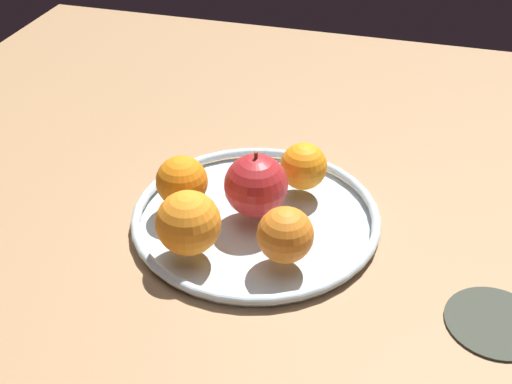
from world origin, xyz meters
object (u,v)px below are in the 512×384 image
object	(u,v)px
orange_front_right	(182,181)
ambient_coaster	(495,321)
apple	(254,185)
orange_front_left	(304,166)
orange_back_left	(188,223)
fruit_bowl	(256,217)
orange_center	(285,235)

from	to	relation	value
orange_front_right	ambient_coaster	xyz separation A→B (cm)	(38.77, -9.04, -4.81)
ambient_coaster	orange_front_right	bearing A→B (deg)	166.88
apple	orange_front_left	distance (cm)	8.60
orange_front_left	orange_back_left	distance (cm)	19.00
fruit_bowl	orange_front_left	xyz separation A→B (cm)	(4.45, 7.14, 4.00)
fruit_bowl	apple	size ratio (longest dim) A/B	3.60
fruit_bowl	orange_front_right	bearing A→B (deg)	-175.32
orange_front_left	orange_back_left	xyz separation A→B (cm)	(-9.93, -16.18, 0.68)
orange_center	ambient_coaster	world-z (taller)	orange_center
fruit_bowl	orange_front_left	size ratio (longest dim) A/B	5.08
apple	orange_front_right	distance (cm)	9.28
ambient_coaster	fruit_bowl	bearing A→B (deg)	161.46
orange_back_left	ambient_coaster	size ratio (longest dim) A/B	0.71
apple	orange_back_left	bearing A→B (deg)	-119.96
orange_front_left	orange_front_right	bearing A→B (deg)	-150.43
orange_center	orange_back_left	size ratio (longest dim) A/B	0.86
orange_back_left	orange_center	bearing A→B (deg)	7.99
fruit_bowl	orange_front_left	bearing A→B (deg)	58.08
fruit_bowl	ambient_coaster	xyz separation A→B (cm)	(29.27, -9.81, -0.62)
fruit_bowl	orange_center	size ratio (longest dim) A/B	4.83
apple	fruit_bowl	bearing A→B (deg)	0.08
orange_back_left	orange_front_right	xyz separation A→B (cm)	(-4.02, 8.27, -0.49)
apple	orange_front_left	size ratio (longest dim) A/B	1.41
apple	orange_back_left	world-z (taller)	apple
orange_front_left	apple	bearing A→B (deg)	-123.48
fruit_bowl	apple	xyz separation A→B (cm)	(-0.27, -0.00, 4.88)
orange_back_left	orange_front_right	distance (cm)	9.20
orange_front_right	ambient_coaster	world-z (taller)	orange_front_right
orange_front_right	fruit_bowl	bearing A→B (deg)	4.68
ambient_coaster	apple	bearing A→B (deg)	161.63
fruit_bowl	orange_back_left	xyz separation A→B (cm)	(-5.49, -9.04, 4.68)
apple	ambient_coaster	world-z (taller)	apple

